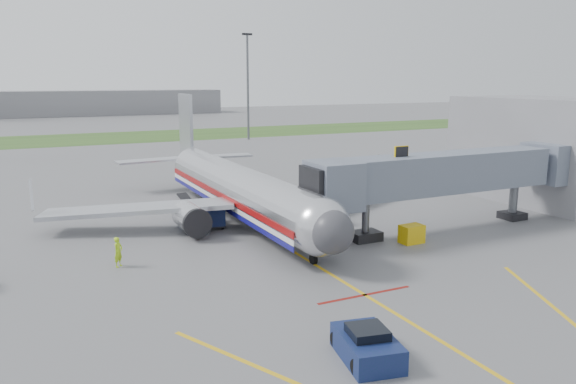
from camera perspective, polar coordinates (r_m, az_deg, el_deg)
name	(u,v)px	position (r m, az deg, el deg)	size (l,w,h in m)	color
ground	(329,273)	(35.11, 4.17, -8.21)	(400.00, 400.00, 0.00)	#565659
grass_strip	(107,138)	(120.29, -17.94, 5.25)	(300.00, 25.00, 0.01)	#2D4C1E
apron_markings	(403,318)	(29.41, 11.58, -12.42)	(21.52, 50.00, 0.01)	gold
airliner	(239,189)	(47.76, -4.99, 0.35)	(32.10, 35.67, 10.25)	silver
jet_bridge	(440,174)	(45.31, 15.23, 1.74)	(25.30, 4.00, 6.90)	slate
terminal	(542,149)	(60.94, 24.40, 4.02)	(10.00, 16.00, 10.00)	slate
light_mast_right	(248,84)	(111.63, -4.11, 10.88)	(2.00, 0.44, 20.40)	#595B60
distant_terminal	(35,104)	(198.81, -24.28, 8.18)	(120.00, 14.00, 8.00)	slate
pushback_tug	(367,346)	(24.99, 8.04, -15.23)	(2.80, 3.87, 1.46)	#0E1F3D
baggage_cart_a	(213,216)	(45.46, -7.66, -2.44)	(1.96, 1.96, 1.90)	#0E1F3D
baggage_cart_b	(190,216)	(46.64, -9.96, -2.43)	(1.70, 1.70, 1.47)	#0E1F3D
baggage_cart_c	(201,213)	(47.33, -8.82, -2.11)	(1.95, 1.95, 1.60)	#0E1F3D
belt_loader	(193,216)	(47.74, -9.63, -2.39)	(1.78, 4.34, 2.06)	#0E1F3D
ground_power_cart	(412,234)	(42.00, 12.45, -4.20)	(1.73, 1.19, 1.35)	gold
ramp_worker	(118,252)	(37.46, -16.86, -5.85)	(0.71, 0.46, 1.94)	#A3D519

